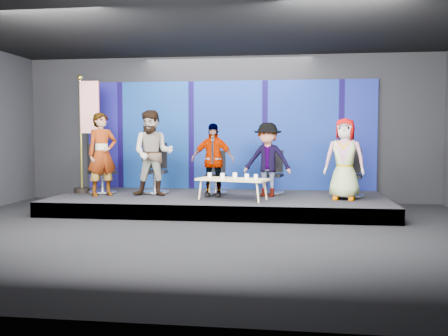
% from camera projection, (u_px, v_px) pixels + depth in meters
% --- Properties ---
extents(ground, '(10.00, 10.00, 0.00)m').
position_uv_depth(ground, '(199.00, 232.00, 8.23)').
color(ground, black).
rests_on(ground, ground).
extents(room_walls, '(10.02, 8.02, 3.51)m').
position_uv_depth(room_walls, '(198.00, 84.00, 8.07)').
color(room_walls, black).
rests_on(room_walls, ground).
extents(riser, '(7.00, 3.00, 0.30)m').
position_uv_depth(riser, '(220.00, 203.00, 10.69)').
color(riser, black).
rests_on(riser, ground).
extents(backdrop, '(7.00, 0.08, 2.60)m').
position_uv_depth(backdrop, '(228.00, 135.00, 12.03)').
color(backdrop, '#150861').
rests_on(backdrop, riser).
extents(chair_a, '(0.88, 0.88, 1.10)m').
position_uv_depth(chair_a, '(101.00, 177.00, 11.16)').
color(chair_a, silver).
rests_on(chair_a, riser).
extents(panelist_a, '(0.77, 0.76, 1.78)m').
position_uv_depth(panelist_a, '(102.00, 154.00, 10.65)').
color(panelist_a, black).
rests_on(panelist_a, riser).
extents(chair_b, '(0.68, 0.68, 1.13)m').
position_uv_depth(chair_b, '(155.00, 177.00, 11.15)').
color(chair_b, silver).
rests_on(chair_b, riser).
extents(panelist_b, '(0.93, 0.75, 1.83)m').
position_uv_depth(panelist_b, '(153.00, 153.00, 10.61)').
color(panelist_b, black).
rests_on(panelist_b, riser).
extents(chair_c, '(0.55, 0.55, 0.96)m').
position_uv_depth(chair_c, '(216.00, 180.00, 11.07)').
color(chair_c, silver).
rests_on(chair_c, riser).
extents(panelist_c, '(0.92, 0.40, 1.55)m').
position_uv_depth(panelist_c, '(213.00, 160.00, 10.55)').
color(panelist_c, black).
rests_on(panelist_c, riser).
extents(chair_d, '(0.64, 0.64, 0.97)m').
position_uv_depth(chair_d, '(273.00, 180.00, 11.05)').
color(chair_d, silver).
rests_on(chair_d, riser).
extents(panelist_d, '(1.11, 0.76, 1.57)m').
position_uv_depth(panelist_d, '(267.00, 160.00, 10.55)').
color(panelist_d, black).
rests_on(panelist_d, riser).
extents(chair_e, '(0.68, 0.68, 1.02)m').
position_uv_depth(chair_e, '(350.00, 181.00, 10.49)').
color(chair_e, silver).
rests_on(chair_e, riser).
extents(panelist_e, '(0.90, 0.69, 1.65)m').
position_uv_depth(panelist_e, '(344.00, 159.00, 10.01)').
color(panelist_e, black).
rests_on(panelist_e, riser).
extents(coffee_table, '(1.52, 0.96, 0.43)m').
position_uv_depth(coffee_table, '(233.00, 180.00, 10.03)').
color(coffee_table, tan).
rests_on(coffee_table, riser).
extents(mug_a, '(0.08, 0.08, 0.10)m').
position_uv_depth(mug_a, '(210.00, 175.00, 10.24)').
color(mug_a, silver).
rests_on(mug_a, coffee_table).
extents(mug_b, '(0.09, 0.09, 0.11)m').
position_uv_depth(mug_b, '(222.00, 176.00, 10.00)').
color(mug_b, silver).
rests_on(mug_b, coffee_table).
extents(mug_c, '(0.09, 0.09, 0.11)m').
position_uv_depth(mug_c, '(235.00, 175.00, 10.15)').
color(mug_c, silver).
rests_on(mug_c, coffee_table).
extents(mug_d, '(0.09, 0.09, 0.10)m').
position_uv_depth(mug_d, '(247.00, 176.00, 9.89)').
color(mug_d, silver).
rests_on(mug_d, coffee_table).
extents(mug_e, '(0.08, 0.08, 0.10)m').
position_uv_depth(mug_e, '(256.00, 177.00, 9.86)').
color(mug_e, silver).
rests_on(mug_e, coffee_table).
extents(flag_stand, '(0.61, 0.35, 2.65)m').
position_uv_depth(flag_stand, '(86.00, 131.00, 11.18)').
color(flag_stand, black).
rests_on(flag_stand, riser).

